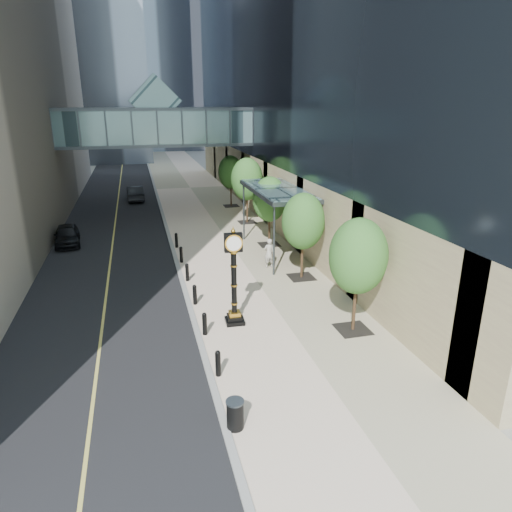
% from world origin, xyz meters
% --- Properties ---
extents(ground, '(320.00, 320.00, 0.00)m').
position_xyz_m(ground, '(0.00, 0.00, 0.00)').
color(ground, gray).
rests_on(ground, ground).
extents(road, '(8.00, 180.00, 0.02)m').
position_xyz_m(road, '(-7.00, 40.00, 0.01)').
color(road, black).
rests_on(road, ground).
extents(sidewalk, '(8.00, 180.00, 0.06)m').
position_xyz_m(sidewalk, '(1.00, 40.00, 0.03)').
color(sidewalk, beige).
rests_on(sidewalk, ground).
extents(curb, '(0.25, 180.00, 0.07)m').
position_xyz_m(curb, '(-3.00, 40.00, 0.04)').
color(curb, gray).
rests_on(curb, ground).
extents(distant_tower_c, '(22.00, 22.00, 65.00)m').
position_xyz_m(distant_tower_c, '(-6.00, 120.00, 32.50)').
color(distant_tower_c, '#8D99B1').
rests_on(distant_tower_c, ground).
extents(skywalk, '(17.00, 4.20, 5.80)m').
position_xyz_m(skywalk, '(-3.00, 28.00, 7.71)').
color(skywalk, slate).
rests_on(skywalk, ground).
extents(entrance_canopy, '(3.00, 8.00, 4.38)m').
position_xyz_m(entrance_canopy, '(3.48, 14.00, 4.19)').
color(entrance_canopy, '#383F44').
rests_on(entrance_canopy, ground).
extents(bollard_row, '(0.20, 16.20, 0.90)m').
position_xyz_m(bollard_row, '(-2.70, 9.00, 0.51)').
color(bollard_row, black).
rests_on(bollard_row, sidewalk).
extents(street_trees, '(2.56, 28.37, 5.27)m').
position_xyz_m(street_trees, '(3.60, 16.01, 3.39)').
color(street_trees, black).
rests_on(street_trees, sidewalk).
extents(street_clock, '(0.86, 0.86, 4.36)m').
position_xyz_m(street_clock, '(-1.25, 4.94, 1.95)').
color(street_clock, black).
rests_on(street_clock, sidewalk).
extents(trash_bin, '(0.66, 0.66, 0.90)m').
position_xyz_m(trash_bin, '(-2.70, -1.90, 0.51)').
color(trash_bin, black).
rests_on(trash_bin, sidewalk).
extents(pedestrian, '(0.70, 0.50, 1.79)m').
position_xyz_m(pedestrian, '(2.28, 11.54, 0.96)').
color(pedestrian, '#AEAB9F').
rests_on(pedestrian, sidewalk).
extents(car_near, '(2.04, 4.18, 1.38)m').
position_xyz_m(car_near, '(-10.00, 19.76, 0.71)').
color(car_near, black).
rests_on(car_near, road).
extents(car_far, '(1.78, 4.52, 1.46)m').
position_xyz_m(car_far, '(-5.24, 34.28, 0.75)').
color(car_far, black).
rests_on(car_far, road).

